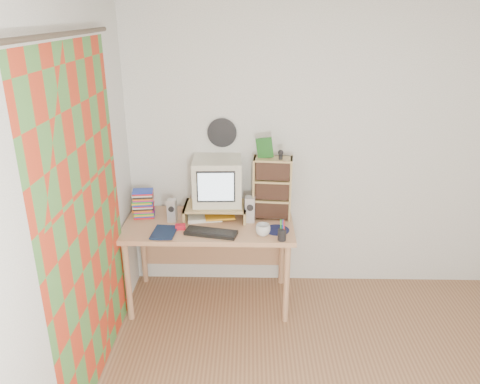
{
  "coord_description": "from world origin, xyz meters",
  "views": [
    {
      "loc": [
        -0.7,
        -2.15,
        2.4
      ],
      "look_at": [
        -0.77,
        1.33,
        1.05
      ],
      "focal_mm": 35.0,
      "sensor_mm": 36.0,
      "label": 1
    }
  ],
  "objects_px": {
    "keyboard": "(211,233)",
    "mug": "(263,230)",
    "desk": "(210,234)",
    "cd_rack": "(272,188)",
    "dvd_stack": "(143,204)",
    "diary": "(153,231)",
    "crt_monitor": "(217,182)"
  },
  "relations": [
    {
      "from": "keyboard",
      "to": "mug",
      "type": "distance_m",
      "value": 0.41
    },
    {
      "from": "desk",
      "to": "cd_rack",
      "type": "distance_m",
      "value": 0.66
    },
    {
      "from": "keyboard",
      "to": "mug",
      "type": "height_order",
      "value": "mug"
    },
    {
      "from": "crt_monitor",
      "to": "desk",
      "type": "bearing_deg",
      "value": -129.52
    },
    {
      "from": "mug",
      "to": "desk",
      "type": "bearing_deg",
      "value": 147.27
    },
    {
      "from": "cd_rack",
      "to": "diary",
      "type": "height_order",
      "value": "cd_rack"
    },
    {
      "from": "desk",
      "to": "crt_monitor",
      "type": "distance_m",
      "value": 0.46
    },
    {
      "from": "desk",
      "to": "crt_monitor",
      "type": "bearing_deg",
      "value": 52.75
    },
    {
      "from": "dvd_stack",
      "to": "cd_rack",
      "type": "relative_size",
      "value": 0.45
    },
    {
      "from": "desk",
      "to": "diary",
      "type": "bearing_deg",
      "value": -147.84
    },
    {
      "from": "desk",
      "to": "crt_monitor",
      "type": "height_order",
      "value": "crt_monitor"
    },
    {
      "from": "keyboard",
      "to": "cd_rack",
      "type": "xyz_separation_m",
      "value": [
        0.49,
        0.33,
        0.25
      ]
    },
    {
      "from": "diary",
      "to": "mug",
      "type": "bearing_deg",
      "value": 2.68
    },
    {
      "from": "cd_rack",
      "to": "diary",
      "type": "xyz_separation_m",
      "value": [
        -0.95,
        -0.32,
        -0.24
      ]
    },
    {
      "from": "cd_rack",
      "to": "crt_monitor",
      "type": "bearing_deg",
      "value": -178.45
    },
    {
      "from": "diary",
      "to": "crt_monitor",
      "type": "bearing_deg",
      "value": 39.67
    },
    {
      "from": "keyboard",
      "to": "cd_rack",
      "type": "relative_size",
      "value": 0.78
    },
    {
      "from": "desk",
      "to": "mug",
      "type": "distance_m",
      "value": 0.56
    },
    {
      "from": "desk",
      "to": "mug",
      "type": "xyz_separation_m",
      "value": [
        0.45,
        -0.29,
        0.18
      ]
    },
    {
      "from": "dvd_stack",
      "to": "cd_rack",
      "type": "bearing_deg",
      "value": -7.1
    },
    {
      "from": "desk",
      "to": "cd_rack",
      "type": "relative_size",
      "value": 2.65
    },
    {
      "from": "crt_monitor",
      "to": "dvd_stack",
      "type": "height_order",
      "value": "crt_monitor"
    },
    {
      "from": "keyboard",
      "to": "diary",
      "type": "xyz_separation_m",
      "value": [
        -0.46,
        0.01,
        0.01
      ]
    },
    {
      "from": "desk",
      "to": "keyboard",
      "type": "xyz_separation_m",
      "value": [
        0.04,
        -0.28,
        0.15
      ]
    },
    {
      "from": "keyboard",
      "to": "cd_rack",
      "type": "bearing_deg",
      "value": 46.76
    },
    {
      "from": "cd_rack",
      "to": "mug",
      "type": "height_order",
      "value": "cd_rack"
    },
    {
      "from": "desk",
      "to": "dvd_stack",
      "type": "relative_size",
      "value": 5.86
    },
    {
      "from": "crt_monitor",
      "to": "diary",
      "type": "bearing_deg",
      "value": -146.49
    },
    {
      "from": "crt_monitor",
      "to": "diary",
      "type": "distance_m",
      "value": 0.67
    },
    {
      "from": "cd_rack",
      "to": "keyboard",
      "type": "bearing_deg",
      "value": -140.53
    },
    {
      "from": "mug",
      "to": "diary",
      "type": "distance_m",
      "value": 0.87
    },
    {
      "from": "crt_monitor",
      "to": "diary",
      "type": "relative_size",
      "value": 1.81
    }
  ]
}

